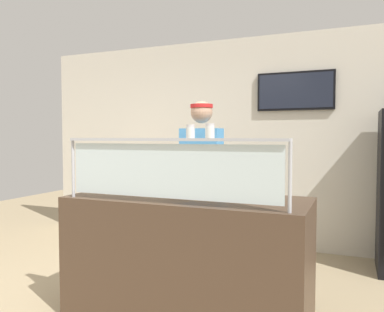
% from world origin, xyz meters
% --- Properties ---
extents(ground_plane, '(12.00, 12.00, 0.00)m').
position_xyz_m(ground_plane, '(0.93, 1.00, 0.00)').
color(ground_plane, tan).
rests_on(ground_plane, ground).
extents(shop_rear_unit, '(6.26, 0.13, 2.70)m').
position_xyz_m(shop_rear_unit, '(0.94, 2.60, 1.36)').
color(shop_rear_unit, silver).
rests_on(shop_rear_unit, ground).
extents(serving_counter, '(1.86, 0.78, 0.95)m').
position_xyz_m(serving_counter, '(0.93, 0.39, 0.47)').
color(serving_counter, '#4C3828').
rests_on(serving_counter, ground).
extents(sneeze_guard, '(1.69, 0.06, 0.46)m').
position_xyz_m(sneeze_guard, '(0.93, 0.06, 1.24)').
color(sneeze_guard, '#B2B5BC').
rests_on(sneeze_guard, serving_counter).
extents(pizza_tray, '(0.43, 0.43, 0.04)m').
position_xyz_m(pizza_tray, '(0.90, 0.51, 0.97)').
color(pizza_tray, '#9EA0A8').
rests_on(pizza_tray, serving_counter).
extents(pizza_server, '(0.10, 0.29, 0.01)m').
position_xyz_m(pizza_server, '(0.89, 0.49, 0.99)').
color(pizza_server, '#ADAFB7').
rests_on(pizza_server, pizza_tray).
extents(parmesan_shaker, '(0.06, 0.06, 0.09)m').
position_xyz_m(parmesan_shaker, '(1.10, 0.06, 1.45)').
color(parmesan_shaker, white).
rests_on(parmesan_shaker, sneeze_guard).
extents(pepper_flake_shaker, '(0.06, 0.06, 0.10)m').
position_xyz_m(pepper_flake_shaker, '(1.24, 0.06, 1.45)').
color(pepper_flake_shaker, white).
rests_on(pepper_flake_shaker, sneeze_guard).
extents(worker_figure, '(0.41, 0.50, 1.76)m').
position_xyz_m(worker_figure, '(0.78, 1.09, 1.01)').
color(worker_figure, '#23232D').
rests_on(worker_figure, ground).
extents(prep_shelf, '(0.70, 0.55, 0.87)m').
position_xyz_m(prep_shelf, '(-0.51, 2.11, 0.44)').
color(prep_shelf, '#B7BABF').
rests_on(prep_shelf, ground).
extents(pizza_box_stack, '(0.46, 0.44, 0.31)m').
position_xyz_m(pizza_box_stack, '(-0.51, 2.11, 1.03)').
color(pizza_box_stack, tan).
rests_on(pizza_box_stack, prep_shelf).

